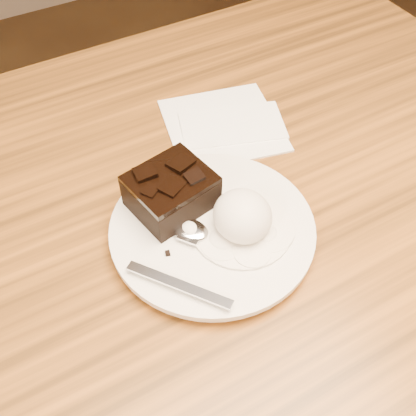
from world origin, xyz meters
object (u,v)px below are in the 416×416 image
brownie (171,193)px  ice_cream_scoop (243,216)px  napkin (223,124)px  spoon (190,231)px  dining_table (179,359)px  plate (212,231)px

brownie → ice_cream_scoop: 0.09m
ice_cream_scoop → napkin: bearing=65.6°
spoon → brownie: bearing=51.4°
dining_table → plate: plate is taller
dining_table → ice_cream_scoop: (0.07, -0.06, 0.42)m
spoon → dining_table: bearing=76.2°
brownie → ice_cream_scoop: ice_cream_scoop is taller
ice_cream_scoop → spoon: (-0.05, 0.02, -0.02)m
ice_cream_scoop → spoon: size_ratio=0.39×
plate → brownie: bearing=117.3°
napkin → plate: bearing=-124.0°
spoon → napkin: 0.21m
spoon → plate: bearing=-42.0°
dining_table → plate: 0.39m
spoon → ice_cream_scoop: bearing=-59.4°
plate → napkin: size_ratio=1.52×
dining_table → brownie: brownie is taller
dining_table → napkin: bearing=39.0°
ice_cream_scoop → spoon: 0.06m
spoon → napkin: bearing=12.8°
brownie → spoon: 0.05m
brownie → ice_cream_scoop: bearing=-53.3°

